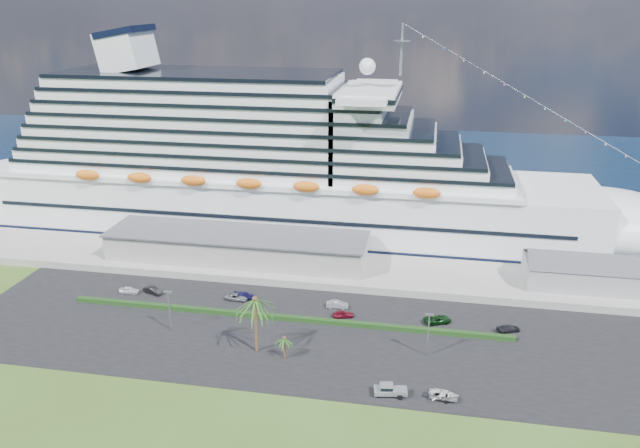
% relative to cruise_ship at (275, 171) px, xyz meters
% --- Properties ---
extents(ground, '(420.00, 420.00, 0.00)m').
position_rel_cruise_ship_xyz_m(ground, '(21.53, -64.00, -16.69)').
color(ground, '#374F1A').
rests_on(ground, ground).
extents(asphalt_lot, '(140.00, 38.00, 0.12)m').
position_rel_cruise_ship_xyz_m(asphalt_lot, '(21.53, -53.00, -16.63)').
color(asphalt_lot, black).
rests_on(asphalt_lot, ground).
extents(wharf, '(240.00, 20.00, 1.80)m').
position_rel_cruise_ship_xyz_m(wharf, '(21.53, -24.00, -15.79)').
color(wharf, gray).
rests_on(wharf, ground).
extents(water, '(420.00, 160.00, 0.02)m').
position_rel_cruise_ship_xyz_m(water, '(21.53, 66.00, -16.68)').
color(water, '#0A1E30').
rests_on(water, ground).
extents(cruise_ship, '(191.00, 38.00, 54.00)m').
position_rel_cruise_ship_xyz_m(cruise_ship, '(0.00, 0.00, 0.00)').
color(cruise_ship, silver).
rests_on(cruise_ship, ground).
extents(terminal_building, '(61.00, 15.00, 6.30)m').
position_rel_cruise_ship_xyz_m(terminal_building, '(-3.47, -24.00, -11.68)').
color(terminal_building, gray).
rests_on(terminal_building, wharf).
extents(port_shed, '(24.00, 12.31, 7.37)m').
position_rel_cruise_ship_xyz_m(port_shed, '(73.53, -24.00, -12.30)').
color(port_shed, gray).
rests_on(port_shed, wharf).
extents(hedge, '(88.00, 1.10, 0.90)m').
position_rel_cruise_ship_xyz_m(hedge, '(13.53, -48.00, -16.12)').
color(hedge, black).
rests_on(hedge, asphalt_lot).
extents(lamp_post_left, '(1.60, 0.35, 8.27)m').
position_rel_cruise_ship_xyz_m(lamp_post_left, '(-6.47, -56.00, -11.35)').
color(lamp_post_left, gray).
rests_on(lamp_post_left, asphalt_lot).
extents(lamp_post_right, '(1.60, 0.35, 8.27)m').
position_rel_cruise_ship_xyz_m(lamp_post_right, '(41.53, -56.00, -11.35)').
color(lamp_post_right, gray).
rests_on(lamp_post_right, asphalt_lot).
extents(palm_tall, '(8.82, 8.82, 11.13)m').
position_rel_cruise_ship_xyz_m(palm_tall, '(11.53, -60.00, -7.49)').
color(palm_tall, '#47301E').
rests_on(palm_tall, ground).
extents(palm_short, '(3.53, 3.53, 4.56)m').
position_rel_cruise_ship_xyz_m(palm_short, '(17.03, -61.50, -13.03)').
color(palm_short, '#47301E').
rests_on(palm_short, ground).
extents(parked_car_0, '(4.23, 1.77, 1.43)m').
position_rel_cruise_ship_xyz_m(parked_car_0, '(-21.67, -42.75, -15.86)').
color(parked_car_0, silver).
rests_on(parked_car_0, asphalt_lot).
extents(parked_car_1, '(4.73, 3.05, 1.47)m').
position_rel_cruise_ship_xyz_m(parked_car_1, '(-16.61, -41.97, -15.84)').
color(parked_car_1, black).
rests_on(parked_car_1, asphalt_lot).
extents(parked_car_2, '(5.00, 2.74, 1.33)m').
position_rel_cruise_ship_xyz_m(parked_car_2, '(1.87, -41.61, -15.91)').
color(parked_car_2, slate).
rests_on(parked_car_2, asphalt_lot).
extents(parked_car_3, '(4.75, 2.21, 1.34)m').
position_rel_cruise_ship_xyz_m(parked_car_3, '(3.29, -40.53, -15.90)').
color(parked_car_3, '#161345').
rests_on(parked_car_3, asphalt_lot).
extents(parked_car_4, '(4.47, 2.88, 1.41)m').
position_rel_cruise_ship_xyz_m(parked_car_4, '(24.90, -44.91, -15.87)').
color(parked_car_4, maroon).
rests_on(parked_car_4, asphalt_lot).
extents(parked_car_5, '(4.53, 1.84, 1.46)m').
position_rel_cruise_ship_xyz_m(parked_car_5, '(23.10, -41.12, -15.84)').
color(parked_car_5, '#929598').
rests_on(parked_car_5, asphalt_lot).
extents(parked_car_6, '(5.84, 4.37, 1.47)m').
position_rel_cruise_ship_xyz_m(parked_car_6, '(43.25, -43.80, -15.84)').
color(parked_car_6, black).
rests_on(parked_car_6, asphalt_lot).
extents(parked_car_7, '(4.87, 3.56, 1.31)m').
position_rel_cruise_ship_xyz_m(parked_car_7, '(56.46, -44.73, -15.92)').
color(parked_car_7, black).
rests_on(parked_car_7, asphalt_lot).
extents(pickup_truck, '(5.54, 2.70, 1.87)m').
position_rel_cruise_ship_xyz_m(pickup_truck, '(36.02, -68.94, -15.55)').
color(pickup_truck, black).
rests_on(pickup_truck, asphalt_lot).
extents(boat_trailer, '(5.58, 3.79, 1.58)m').
position_rel_cruise_ship_xyz_m(boat_trailer, '(44.38, -68.67, -15.53)').
color(boat_trailer, gray).
rests_on(boat_trailer, asphalt_lot).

